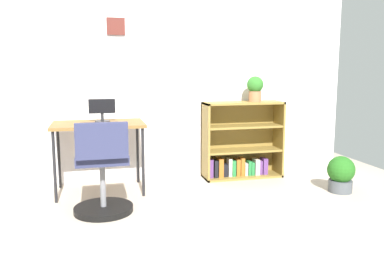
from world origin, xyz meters
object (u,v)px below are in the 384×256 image
Objects in this scene: desk at (98,129)px; office_chair at (103,173)px; monitor at (102,110)px; potted_plant_on_shelf at (255,88)px; keyboard at (99,124)px; bookshelf_low at (240,144)px; potted_plant_floor at (341,174)px.

office_chair reaches higher than desk.
potted_plant_on_shelf is at bearing 3.71° from monitor.
bookshelf_low is at bearing 12.47° from keyboard.
desk is at bearing 94.12° from keyboard.
monitor is at bearing -176.29° from potted_plant_on_shelf.
keyboard is 0.64m from office_chair.
desk is 1.80m from potted_plant_on_shelf.
keyboard is 1.00× the size of potted_plant_floor.
potted_plant_floor is (2.35, -0.65, -0.65)m from monitor.
office_chair is at bearing -92.19° from monitor.
potted_plant_on_shelf reaches higher than keyboard.
potted_plant_floor is (2.40, -0.60, -0.46)m from desk.
bookshelf_low is 3.17× the size of potted_plant_on_shelf.
office_chair is 2.23× the size of potted_plant_floor.
keyboard reaches higher than desk.
keyboard is at bearing 90.62° from office_chair.
potted_plant_on_shelf is (1.74, 0.82, 0.67)m from office_chair.
desk is at bearing -130.09° from monitor.
keyboard is (0.01, -0.14, 0.07)m from desk.
desk is at bearing 165.95° from potted_plant_floor.
keyboard is (-0.03, -0.19, -0.11)m from monitor.
potted_plant_on_shelf is (1.71, 0.11, 0.20)m from monitor.
potted_plant_on_shelf is at bearing 130.21° from potted_plant_floor.
potted_plant_on_shelf is 0.78× the size of potted_plant_floor.
potted_plant_on_shelf is at bearing -21.50° from bookshelf_low.
potted_plant_floor is at bearing -46.10° from bookshelf_low.
keyboard reaches higher than potted_plant_floor.
monitor reaches higher than bookshelf_low.
keyboard is at bearing -85.88° from desk.
bookshelf_low reaches higher than office_chair.
bookshelf_low is at bearing 28.84° from office_chair.
bookshelf_low is at bearing 133.90° from potted_plant_floor.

